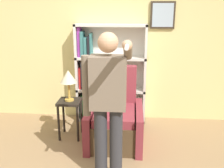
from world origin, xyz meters
The scene contains 6 objects.
wall_back centered at (0.01, 2.03, 1.40)m, with size 8.00×0.11×2.80m.
bookcase centered at (0.04, 1.87, 0.85)m, with size 1.22×0.28×1.73m.
armchair centered at (0.30, 1.08, 0.34)m, with size 0.82×0.93×1.12m.
person_standing centered at (0.29, 0.12, 1.01)m, with size 0.54×0.78×1.76m.
side_table centered at (-0.41, 1.16, 0.47)m, with size 0.35×0.35×0.61m.
table_lamp centered at (-0.41, 1.16, 0.98)m, with size 0.25×0.25×0.48m.
Camera 1 is at (0.55, -2.58, 2.02)m, focal length 42.00 mm.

